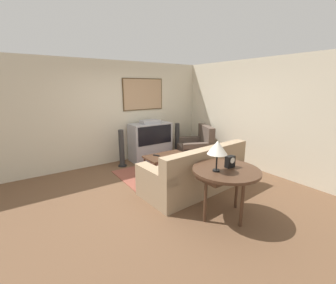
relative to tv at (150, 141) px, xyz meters
name	(u,v)px	position (x,y,z in m)	size (l,w,h in m)	color
ground_plane	(160,188)	(-0.77, -1.73, -0.54)	(12.00, 12.00, 0.00)	brown
wall_back	(118,112)	(-0.76, 0.40, 0.82)	(12.00, 0.10, 2.70)	beige
wall_right	(246,114)	(1.86, -1.73, 0.81)	(0.06, 12.00, 2.70)	beige
area_rug	(165,172)	(-0.20, -1.05, -0.53)	(2.19, 1.51, 0.01)	brown
tv	(150,141)	(0.00, 0.00, 0.00)	(1.15, 0.56, 1.14)	#9E9EA3
couch	(195,174)	(-0.24, -2.19, -0.21)	(2.16, 1.12, 0.95)	#9E8466
armchair	(196,148)	(1.21, -0.57, -0.25)	(1.19, 1.21, 0.93)	brown
coffee_table	(166,157)	(-0.21, -1.11, -0.14)	(1.01, 0.59, 0.44)	#472D1E
console_table	(226,173)	(-0.48, -3.19, 0.19)	(1.04, 1.04, 0.81)	#472D1E
table_lamp	(217,148)	(-0.67, -3.16, 0.63)	(0.30, 0.30, 0.48)	black
mantel_clock	(230,162)	(-0.37, -3.16, 0.36)	(0.15, 0.10, 0.19)	black
remote	(156,155)	(-0.42, -1.01, -0.09)	(0.11, 0.16, 0.02)	black
speaker_tower_left	(122,149)	(-0.90, -0.07, -0.08)	(0.23, 0.23, 0.97)	black
speaker_tower_right	(177,140)	(0.90, -0.07, -0.08)	(0.23, 0.23, 0.97)	black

